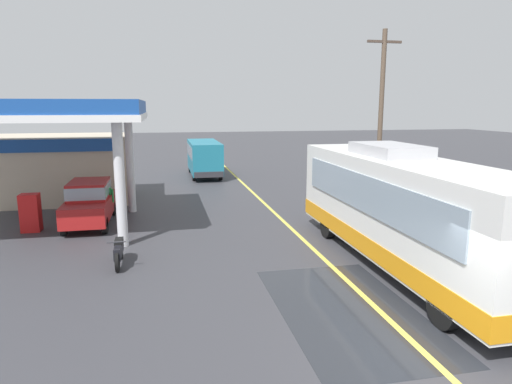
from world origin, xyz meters
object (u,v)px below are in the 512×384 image
object	(u,v)px
car_at_pump	(89,200)
motorcycle_parked_forecourt	(119,251)
coach_bus_main	(402,211)
minibus_opposing_lane	(204,155)
pedestrian_near_pump	(107,199)

from	to	relation	value
car_at_pump	motorcycle_parked_forecourt	distance (m)	5.62
coach_bus_main	motorcycle_parked_forecourt	world-z (taller)	coach_bus_main
car_at_pump	minibus_opposing_lane	distance (m)	13.66
coach_bus_main	car_at_pump	bearing A→B (deg)	144.69
pedestrian_near_pump	coach_bus_main	bearing A→B (deg)	-39.20
motorcycle_parked_forecourt	pedestrian_near_pump	bearing A→B (deg)	99.25
car_at_pump	motorcycle_parked_forecourt	bearing A→B (deg)	-73.28
minibus_opposing_lane	car_at_pump	bearing A→B (deg)	-115.76
coach_bus_main	motorcycle_parked_forecourt	bearing A→B (deg)	167.88
motorcycle_parked_forecourt	coach_bus_main	bearing A→B (deg)	-12.12
pedestrian_near_pump	minibus_opposing_lane	bearing A→B (deg)	65.74
coach_bus_main	car_at_pump	size ratio (longest dim) A/B	2.63
car_at_pump	minibus_opposing_lane	world-z (taller)	minibus_opposing_lane
minibus_opposing_lane	motorcycle_parked_forecourt	xyz separation A→B (m)	(-4.32, -17.65, -1.03)
motorcycle_parked_forecourt	pedestrian_near_pump	size ratio (longest dim) A/B	1.08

